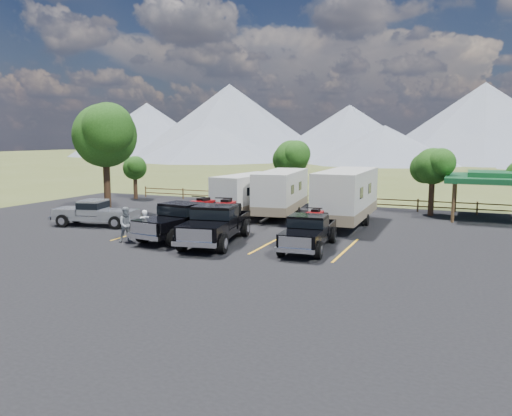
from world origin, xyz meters
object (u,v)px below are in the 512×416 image
at_px(rig_center, 216,222).
at_px(trailer_left, 248,194).
at_px(rig_left, 185,219).
at_px(trailer_center, 281,193).
at_px(pickup_silver, 95,212).
at_px(pavilion, 496,178).
at_px(tree_big_nw, 105,136).
at_px(rig_right, 309,230).
at_px(person_a, 145,226).
at_px(trailer_right, 346,197).
at_px(person_b, 127,225).

relative_size(rig_center, trailer_left, 0.83).
height_order(rig_left, trailer_center, trailer_center).
bearing_deg(trailer_center, pickup_silver, -146.37).
xyz_separation_m(rig_left, pickup_silver, (-6.97, 0.99, -0.20)).
height_order(pavilion, rig_left, pavilion).
distance_m(pavilion, rig_center, 19.57).
relative_size(tree_big_nw, trailer_center, 0.86).
distance_m(rig_right, person_a, 8.57).
bearing_deg(pavilion, pickup_silver, -151.33).
relative_size(rig_center, pickup_silver, 1.23).
height_order(tree_big_nw, pickup_silver, tree_big_nw).
relative_size(tree_big_nw, rig_right, 1.35).
relative_size(tree_big_nw, pickup_silver, 1.40).
distance_m(tree_big_nw, rig_center, 14.13).
bearing_deg(pavilion, rig_right, -122.97).
xyz_separation_m(trailer_left, trailer_center, (2.25, 0.57, 0.14)).
height_order(tree_big_nw, trailer_right, tree_big_nw).
xyz_separation_m(rig_center, trailer_right, (5.00, 7.75, 0.73)).
bearing_deg(pickup_silver, trailer_left, 123.56).
distance_m(rig_right, pickup_silver, 14.07).
relative_size(rig_left, rig_center, 0.96).
xyz_separation_m(trailer_left, trailer_right, (7.16, -1.14, 0.29)).
xyz_separation_m(trailer_right, person_a, (-8.56, -9.01, -0.95)).
bearing_deg(person_b, pickup_silver, 101.14).
relative_size(pavilion, pickup_silver, 1.11).
distance_m(rig_right, trailer_center, 10.16).
height_order(rig_right, trailer_center, trailer_center).
height_order(rig_left, rig_center, rig_center).
bearing_deg(person_a, person_b, -7.88).
relative_size(rig_right, trailer_left, 0.70).
relative_size(trailer_left, person_a, 4.93).
distance_m(rig_center, trailer_center, 9.48).
bearing_deg(person_a, trailer_left, -130.61).
xyz_separation_m(rig_left, rig_right, (7.06, -0.04, -0.12)).
bearing_deg(rig_left, trailer_left, 96.65).
xyz_separation_m(trailer_center, pickup_silver, (-9.30, -7.93, -0.81)).
relative_size(trailer_left, person_b, 4.53).
xyz_separation_m(tree_big_nw, pavilion, (25.55, 7.97, -2.81)).
height_order(pavilion, rig_center, pavilion).
height_order(rig_center, person_a, rig_center).
relative_size(tree_big_nw, rig_left, 1.18).
height_order(trailer_left, trailer_center, trailer_center).
distance_m(pavilion, rig_right, 16.18).
bearing_deg(trailer_left, pavilion, 23.14).
distance_m(tree_big_nw, rig_left, 12.05).
distance_m(trailer_center, person_b, 12.01).
bearing_deg(trailer_right, rig_right, -92.26).
bearing_deg(trailer_left, rig_left, -85.34).
distance_m(rig_left, person_b, 3.08).
height_order(tree_big_nw, person_b, tree_big_nw).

